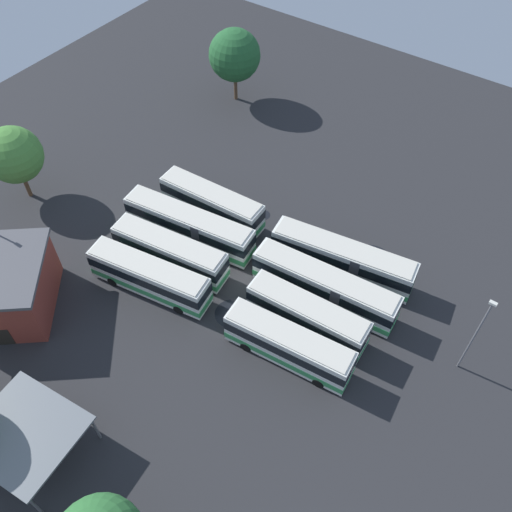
# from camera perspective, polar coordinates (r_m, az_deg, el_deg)

# --- Properties ---
(ground_plane) EXTENTS (92.03, 92.03, 0.00)m
(ground_plane) POSITION_cam_1_polar(r_m,az_deg,el_deg) (51.26, -1.07, -2.54)
(ground_plane) COLOR #28282B
(bus_row0_slot0) EXTENTS (13.65, 4.49, 3.61)m
(bus_row0_slot0) POSITION_cam_1_polar(r_m,az_deg,el_deg) (51.05, 9.03, -0.29)
(bus_row0_slot0) COLOR silver
(bus_row0_slot0) RESTS_ON ground_plane
(bus_row0_slot1) EXTENTS (13.58, 3.51, 3.61)m
(bus_row0_slot1) POSITION_cam_1_polar(r_m,az_deg,el_deg) (48.82, 7.20, -3.16)
(bus_row0_slot1) COLOR silver
(bus_row0_slot1) RESTS_ON ground_plane
(bus_row0_slot2) EXTENTS (10.82, 3.06, 3.61)m
(bus_row0_slot2) POSITION_cam_1_polar(r_m,az_deg,el_deg) (46.84, 5.34, -6.20)
(bus_row0_slot2) COLOR silver
(bus_row0_slot2) RESTS_ON ground_plane
(bus_row0_slot3) EXTENTS (11.08, 3.50, 3.61)m
(bus_row0_slot3) POSITION_cam_1_polar(r_m,az_deg,el_deg) (45.17, 3.40, -9.25)
(bus_row0_slot3) COLOR silver
(bus_row0_slot3) RESTS_ON ground_plane
(bus_row1_slot0) EXTENTS (11.28, 3.00, 3.61)m
(bus_row1_slot0) POSITION_cam_1_polar(r_m,az_deg,el_deg) (55.56, -4.61, 5.49)
(bus_row1_slot0) COLOR silver
(bus_row1_slot0) RESTS_ON ground_plane
(bus_row1_slot1) EXTENTS (13.64, 4.13, 3.61)m
(bus_row1_slot1) POSITION_cam_1_polar(r_m,az_deg,el_deg) (53.58, -6.91, 3.14)
(bus_row1_slot1) COLOR silver
(bus_row1_slot1) RESTS_ON ground_plane
(bus_row1_slot2) EXTENTS (11.56, 3.92, 3.61)m
(bus_row1_slot2) POSITION_cam_1_polar(r_m,az_deg,el_deg) (51.56, -8.93, 0.40)
(bus_row1_slot2) COLOR silver
(bus_row1_slot2) RESTS_ON ground_plane
(bus_row1_slot3) EXTENTS (11.78, 4.24, 3.61)m
(bus_row1_slot3) POSITION_cam_1_polar(r_m,az_deg,el_deg) (50.02, -11.02, -2.13)
(bus_row1_slot3) COLOR silver
(bus_row1_slot3) RESTS_ON ground_plane
(depot_building) EXTENTS (11.37, 11.51, 5.41)m
(depot_building) POSITION_cam_1_polar(r_m,az_deg,el_deg) (52.09, -24.66, -2.97)
(depot_building) COLOR maroon
(depot_building) RESTS_ON ground_plane
(maintenance_shelter) EXTENTS (7.97, 7.45, 3.49)m
(maintenance_shelter) POSITION_cam_1_polar(r_m,az_deg,el_deg) (43.42, -22.98, -16.61)
(maintenance_shelter) COLOR slate
(maintenance_shelter) RESTS_ON ground_plane
(lamp_post_near_entrance) EXTENTS (0.56, 0.28, 9.09)m
(lamp_post_near_entrance) POSITION_cam_1_polar(r_m,az_deg,el_deg) (45.24, 21.89, -7.53)
(lamp_post_near_entrance) COLOR slate
(lamp_post_near_entrance) RESTS_ON ground_plane
(tree_west_edge) EXTENTS (5.77, 5.77, 8.36)m
(tree_west_edge) POSITION_cam_1_polar(r_m,az_deg,el_deg) (60.46, -23.91, 9.59)
(tree_west_edge) COLOR brown
(tree_west_edge) RESTS_ON ground_plane
(tree_northeast) EXTENTS (6.26, 6.26, 9.17)m
(tree_northeast) POSITION_cam_1_polar(r_m,az_deg,el_deg) (69.94, -2.24, 20.16)
(tree_northeast) COLOR brown
(tree_northeast) RESTS_ON ground_plane
(puddle_near_shelter) EXTENTS (1.48, 1.48, 0.01)m
(puddle_near_shelter) POSITION_cam_1_polar(r_m,az_deg,el_deg) (56.88, 0.75, 4.29)
(puddle_near_shelter) COLOR black
(puddle_near_shelter) RESTS_ON ground_plane
(puddle_between_rows) EXTENTS (3.10, 3.10, 0.01)m
(puddle_between_rows) POSITION_cam_1_polar(r_m,az_deg,el_deg) (49.10, -2.52, -6.00)
(puddle_between_rows) COLOR black
(puddle_between_rows) RESTS_ON ground_plane
(puddle_front_lane) EXTENTS (3.87, 3.87, 0.01)m
(puddle_front_lane) POSITION_cam_1_polar(r_m,az_deg,el_deg) (53.97, 11.95, -0.40)
(puddle_front_lane) COLOR black
(puddle_front_lane) RESTS_ON ground_plane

